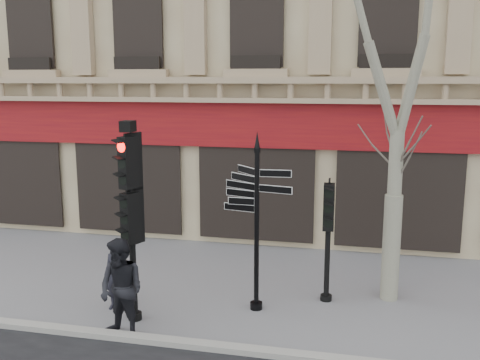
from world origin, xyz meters
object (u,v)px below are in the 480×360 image
object	(u,v)px
traffic_signal_main	(131,197)
pedestrian_a	(117,275)
fingerpost	(257,192)
pedestrian_b	(121,289)
traffic_signal_secondary	(328,220)

from	to	relation	value
traffic_signal_main	pedestrian_a	bearing A→B (deg)	166.25
fingerpost	pedestrian_b	size ratio (longest dim) A/B	1.98
traffic_signal_secondary	pedestrian_a	xyz separation A→B (m)	(-4.35, -1.44, -1.10)
traffic_signal_secondary	traffic_signal_main	bearing A→B (deg)	-156.67
fingerpost	pedestrian_a	world-z (taller)	fingerpost
traffic_signal_main	pedestrian_b	world-z (taller)	traffic_signal_main
traffic_signal_main	pedestrian_a	distance (m)	1.94
traffic_signal_main	traffic_signal_secondary	distance (m)	4.26
traffic_signal_secondary	pedestrian_a	bearing A→B (deg)	-164.31
fingerpost	traffic_signal_main	bearing A→B (deg)	-134.34
pedestrian_a	pedestrian_b	bearing A→B (deg)	-59.94
traffic_signal_main	pedestrian_b	size ratio (longest dim) A/B	2.11
traffic_signal_secondary	pedestrian_a	size ratio (longest dim) A/B	1.74
traffic_signal_secondary	pedestrian_b	xyz separation A→B (m)	(-3.68, -2.61, -0.89)
fingerpost	traffic_signal_secondary	distance (m)	1.79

